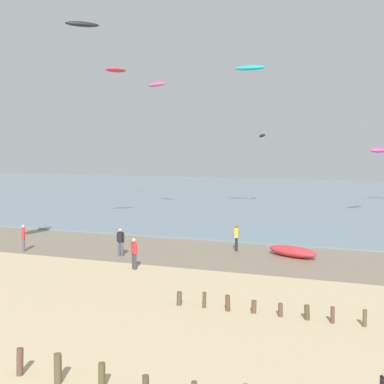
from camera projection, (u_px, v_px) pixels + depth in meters
wet_sand_strip at (214, 254)px, 31.19m from camera, size 120.00×8.20×0.01m
sea at (302, 196)px, 67.75m from camera, size 160.00×70.00×0.10m
groyne_mid at (282, 310)px, 19.58m from camera, size 9.66×0.33×0.67m
person_mid_beach at (120, 241)px, 30.49m from camera, size 0.56×0.28×1.71m
person_by_waterline at (236, 237)px, 32.02m from camera, size 0.28×0.56×1.71m
person_right_flank at (134, 253)px, 27.19m from camera, size 0.46×0.40×1.71m
person_far_down_beach at (24, 237)px, 31.93m from camera, size 0.40×0.46×1.71m
grounded_kite at (293, 251)px, 30.39m from camera, size 3.44×2.38×0.65m
kite_aloft_2 at (378, 150)px, 47.38m from camera, size 2.10×3.02×0.49m
kite_aloft_3 at (262, 136)px, 55.05m from camera, size 1.22×2.31×0.55m
kite_aloft_4 at (156, 85)px, 48.17m from camera, size 2.59×1.91×0.56m
kite_aloft_5 at (250, 68)px, 47.54m from camera, size 2.95×1.01×0.59m
kite_aloft_7 at (82, 24)px, 35.67m from camera, size 2.38×2.15×0.53m
kite_aloft_8 at (116, 70)px, 55.43m from camera, size 2.24×2.26×0.66m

